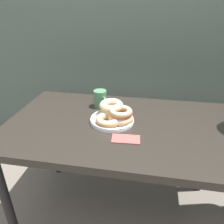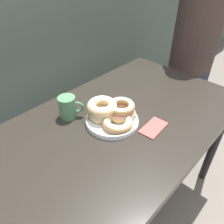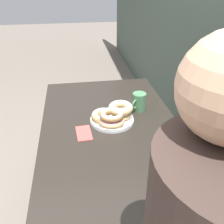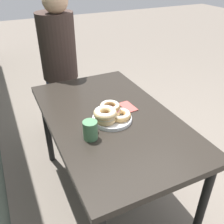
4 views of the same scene
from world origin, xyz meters
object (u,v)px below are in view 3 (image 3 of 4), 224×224
dining_table (111,137)px  donut_plate (113,115)px  coffee_mug (139,102)px  napkin (84,133)px

dining_table → donut_plate: size_ratio=4.83×
donut_plate → coffee_mug: 0.21m
donut_plate → napkin: size_ratio=1.85×
dining_table → coffee_mug: (-0.16, 0.19, 0.13)m
napkin → donut_plate: bearing=118.1°
coffee_mug → napkin: size_ratio=0.76×
donut_plate → napkin: bearing=-61.9°
coffee_mug → napkin: coffee_mug is taller
dining_table → napkin: napkin is taller
donut_plate → napkin: donut_plate is taller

